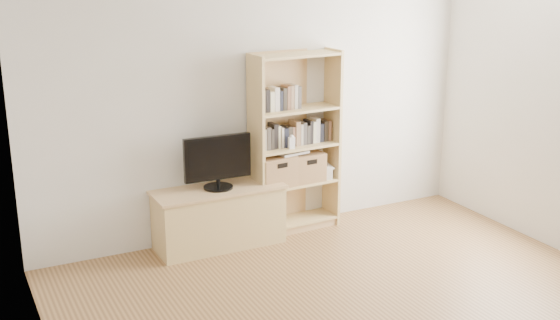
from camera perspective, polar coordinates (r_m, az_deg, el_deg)
back_wall at (r=6.69m, az=-1.74°, el=4.85°), size 4.50×0.02×2.60m
left_wall at (r=3.73m, az=-17.13°, el=-5.39°), size 0.02×5.00×2.60m
tv_stand at (r=6.59m, az=-4.97°, el=-4.73°), size 1.19×0.46×0.54m
bookshelf at (r=6.78m, az=1.23°, el=1.40°), size 0.90×0.36×1.77m
television at (r=6.41m, az=-5.09°, el=-0.18°), size 0.63×0.07×0.50m
books_row_mid at (r=6.78m, az=1.15°, el=2.15°), size 0.81×0.20×0.22m
books_row_upper at (r=6.60m, az=-0.30°, el=4.92°), size 0.38×0.16×0.20m
baby_monitor at (r=6.64m, az=0.94°, el=1.40°), size 0.06×0.04×0.11m
basket_left at (r=6.73m, az=-0.48°, el=-0.87°), size 0.39×0.34×0.30m
basket_right at (r=6.90m, az=2.01°, el=-0.52°), size 0.35×0.30×0.28m
laptop at (r=6.77m, az=0.90°, el=0.66°), size 0.33×0.25×0.02m
magazine_stack at (r=7.03m, az=3.36°, el=-0.95°), size 0.22×0.27×0.11m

